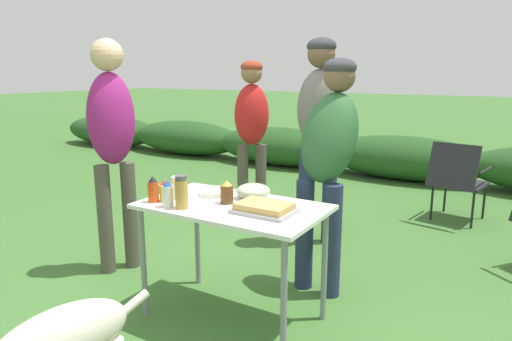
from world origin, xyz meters
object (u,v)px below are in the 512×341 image
Objects in this scene: hot_sauce_bottle at (153,190)px; camp_chair_green_behind_table at (457,178)px; plate_stack at (216,192)px; beer_bottle at (227,192)px; folding_table at (233,217)px; standing_person_with_beanie at (328,150)px; standing_person_in_navy_coat at (319,119)px; food_tray at (264,208)px; standing_person_in_red_jacket at (252,122)px; mustard_bottle at (166,191)px; mixing_bowl at (253,191)px; standing_person_in_dark_puffer at (112,133)px; paper_cup_stack at (178,187)px; mayo_bottle at (168,194)px; spice_jar at (182,192)px.

hot_sauce_bottle is 3.24m from camp_chair_green_behind_table.
plate_stack is 0.22m from beer_bottle.
hot_sauce_bottle reaches higher than plate_stack.
standing_person_with_beanie is at bearing 66.12° from folding_table.
standing_person_in_navy_coat reaches higher than beer_bottle.
hot_sauce_bottle reaches higher than camp_chair_green_behind_table.
food_tray is at bearing -21.04° from plate_stack.
mustard_bottle is at bearing -119.58° from standing_person_in_red_jacket.
food_tray is 2.09× the size of hot_sauce_bottle.
standing_person_in_red_jacket reaches higher than mixing_bowl.
food_tray is 1.55× the size of mixing_bowl.
standing_person_in_dark_puffer is (-0.77, 0.30, 0.27)m from mustard_bottle.
paper_cup_stack is 0.08× the size of standing_person_in_dark_puffer.
plate_stack is 0.12× the size of standing_person_in_navy_coat.
standing_person_in_red_jacket reaches higher than beer_bottle.
camp_chair_green_behind_table is (0.92, 2.72, -0.20)m from folding_table.
beer_bottle is (0.17, -0.13, 0.05)m from plate_stack.
folding_table is 0.61× the size of standing_person_in_navy_coat.
standing_person_in_navy_coat reaches higher than standing_person_in_dark_puffer.
standing_person_in_red_jacket reaches higher than food_tray.
standing_person_in_red_jacket is (-1.01, 1.64, 0.22)m from mixing_bowl.
standing_person_with_beanie is (0.69, 0.76, 0.19)m from paper_cup_stack.
hot_sauce_bottle reaches higher than mixing_bowl.
standing_person_with_beanie is at bearing 61.84° from mixing_bowl.
paper_cup_stack is 0.20m from mayo_bottle.
plate_stack is 1.37× the size of mayo_bottle.
standing_person_in_red_jacket is (-0.53, 2.03, 0.19)m from hot_sauce_bottle.
food_tray is 0.49m from spice_jar.
standing_person_in_navy_coat reaches higher than standing_person_in_red_jacket.
standing_person_with_beanie is 1.94× the size of camp_chair_green_behind_table.
camp_chair_green_behind_table is (1.13, 2.58, -0.29)m from plate_stack.
mustard_bottle is 0.16× the size of camp_chair_green_behind_table.
food_tray is 2.07× the size of mayo_bottle.
paper_cup_stack is 0.17× the size of camp_chair_green_behind_table.
mixing_bowl is at bearing 29.92° from paper_cup_stack.
folding_table is at bearing -98.65° from camp_chair_green_behind_table.
paper_cup_stack reaches higher than food_tray.
folding_table is 1.56m from standing_person_in_navy_coat.
beer_bottle is at bearing 10.35° from paper_cup_stack.
standing_person_in_dark_puffer is (-0.72, 0.35, 0.25)m from hot_sauce_bottle.
beer_bottle reaches higher than plate_stack.
standing_person_in_navy_coat reaches higher than paper_cup_stack.
mixing_bowl is 1.60× the size of mustard_bottle.
standing_person_in_dark_puffer reaches higher than folding_table.
plate_stack is 0.14× the size of standing_person_with_beanie.
spice_jar is 0.20m from mustard_bottle.
folding_table is at bearing -32.31° from plate_stack.
folding_table is 0.22m from mixing_bowl.
food_tray is at bearing -90.00° from standing_person_with_beanie.
folding_table is 0.28m from plate_stack.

